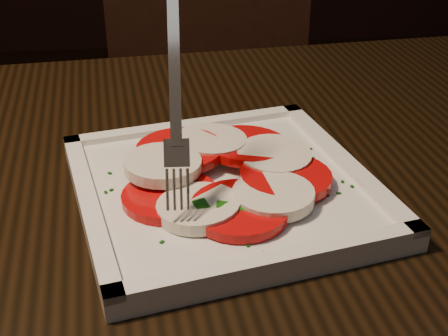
# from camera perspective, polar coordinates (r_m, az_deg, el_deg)

# --- Properties ---
(table) EXTENTS (1.25, 0.88, 0.75)m
(table) POSITION_cam_1_polar(r_m,az_deg,el_deg) (0.59, -1.54, -11.84)
(table) COLOR black
(table) RESTS_ON ground
(chair) EXTENTS (0.50, 0.50, 0.93)m
(chair) POSITION_cam_1_polar(r_m,az_deg,el_deg) (1.27, -2.10, 5.98)
(chair) COLOR black
(chair) RESTS_ON ground
(plate) EXTENTS (0.29, 0.29, 0.01)m
(plate) POSITION_cam_1_polar(r_m,az_deg,el_deg) (0.54, 0.00, -2.08)
(plate) COLOR white
(plate) RESTS_ON table
(caprese_salad) EXTENTS (0.21, 0.21, 0.02)m
(caprese_salad) POSITION_cam_1_polar(r_m,az_deg,el_deg) (0.53, 0.01, -0.48)
(caprese_salad) COLOR red
(caprese_salad) RESTS_ON plate
(fork) EXTENTS (0.04, 0.10, 0.15)m
(fork) POSITION_cam_1_polar(r_m,az_deg,el_deg) (0.48, -4.47, 7.38)
(fork) COLOR white
(fork) RESTS_ON caprese_salad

